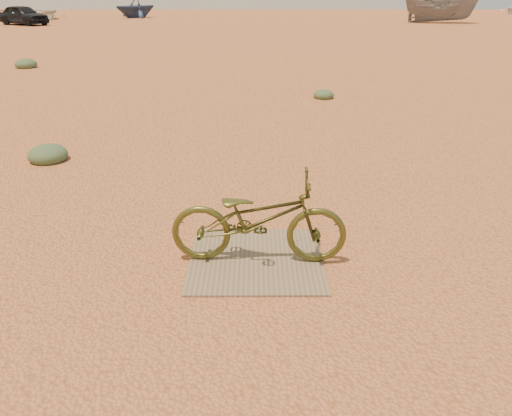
{
  "coord_description": "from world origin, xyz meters",
  "views": [
    {
      "loc": [
        0.04,
        -3.94,
        2.54
      ],
      "look_at": [
        0.06,
        0.47,
        0.58
      ],
      "focal_mm": 35.0,
      "sensor_mm": 36.0,
      "label": 1
    }
  ],
  "objects_px": {
    "car": "(23,15)",
    "boat_far_left": "(135,6)",
    "bicycle": "(259,219)",
    "boat_near_left": "(40,13)",
    "plywood_board": "(256,259)",
    "boat_mid_right": "(441,8)"
  },
  "relations": [
    {
      "from": "bicycle",
      "to": "car",
      "type": "xyz_separation_m",
      "value": [
        -16.44,
        33.54,
        0.2
      ]
    },
    {
      "from": "car",
      "to": "plywood_board",
      "type": "bearing_deg",
      "value": -124.18
    },
    {
      "from": "bicycle",
      "to": "boat_near_left",
      "type": "xyz_separation_m",
      "value": [
        -17.76,
        40.04,
        0.07
      ]
    },
    {
      "from": "plywood_board",
      "to": "car",
      "type": "bearing_deg",
      "value": 116.09
    },
    {
      "from": "bicycle",
      "to": "boat_far_left",
      "type": "height_order",
      "value": "boat_far_left"
    },
    {
      "from": "plywood_board",
      "to": "car",
      "type": "distance_m",
      "value": 37.32
    },
    {
      "from": "plywood_board",
      "to": "boat_near_left",
      "type": "xyz_separation_m",
      "value": [
        -17.73,
        40.02,
        0.53
      ]
    },
    {
      "from": "plywood_board",
      "to": "car",
      "type": "height_order",
      "value": "car"
    },
    {
      "from": "bicycle",
      "to": "car",
      "type": "bearing_deg",
      "value": 28.41
    },
    {
      "from": "boat_far_left",
      "to": "car",
      "type": "bearing_deg",
      "value": -76.8
    },
    {
      "from": "car",
      "to": "boat_near_left",
      "type": "height_order",
      "value": "car"
    },
    {
      "from": "boat_far_left",
      "to": "plywood_board",
      "type": "bearing_deg",
      "value": -28.87
    },
    {
      "from": "plywood_board",
      "to": "car",
      "type": "xyz_separation_m",
      "value": [
        -16.41,
        33.51,
        0.66
      ]
    },
    {
      "from": "boat_near_left",
      "to": "plywood_board",
      "type": "bearing_deg",
      "value": -82.94
    },
    {
      "from": "car",
      "to": "boat_far_left",
      "type": "height_order",
      "value": "boat_far_left"
    },
    {
      "from": "bicycle",
      "to": "boat_far_left",
      "type": "bearing_deg",
      "value": 16.04
    },
    {
      "from": "car",
      "to": "boat_far_left",
      "type": "relative_size",
      "value": 1.08
    },
    {
      "from": "bicycle",
      "to": "plywood_board",
      "type": "bearing_deg",
      "value": 52.06
    },
    {
      "from": "boat_near_left",
      "to": "boat_far_left",
      "type": "height_order",
      "value": "boat_far_left"
    },
    {
      "from": "bicycle",
      "to": "boat_mid_right",
      "type": "height_order",
      "value": "boat_mid_right"
    },
    {
      "from": "plywood_board",
      "to": "boat_mid_right",
      "type": "bearing_deg",
      "value": 68.54
    },
    {
      "from": "bicycle",
      "to": "boat_near_left",
      "type": "distance_m",
      "value": 43.8
    }
  ]
}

